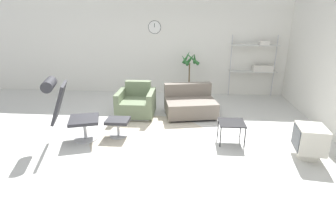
# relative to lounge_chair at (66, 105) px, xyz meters

# --- Properties ---
(ground_plane) EXTENTS (12.00, 12.00, 0.00)m
(ground_plane) POSITION_rel_lounge_chair_xyz_m (1.59, 0.56, -0.72)
(ground_plane) COLOR silver
(wall_back) EXTENTS (12.00, 0.09, 2.80)m
(wall_back) POSITION_rel_lounge_chair_xyz_m (1.59, 3.52, 0.68)
(wall_back) COLOR silver
(wall_back) RESTS_ON ground_plane
(round_rug) EXTENTS (2.35, 2.35, 0.01)m
(round_rug) POSITION_rel_lounge_chair_xyz_m (1.53, 0.27, -0.72)
(round_rug) COLOR #BCB29E
(round_rug) RESTS_ON ground_plane
(lounge_chair) EXTENTS (1.01, 0.79, 1.23)m
(lounge_chair) POSITION_rel_lounge_chair_xyz_m (0.00, 0.00, 0.00)
(lounge_chair) COLOR #BCBCC1
(lounge_chair) RESTS_ON ground_plane
(ottoman) EXTENTS (0.45, 0.38, 0.36)m
(ottoman) POSITION_rel_lounge_chair_xyz_m (0.87, 0.28, -0.46)
(ottoman) COLOR #BCBCC1
(ottoman) RESTS_ON ground_plane
(armchair_red) EXTENTS (0.87, 0.87, 0.78)m
(armchair_red) POSITION_rel_lounge_chair_xyz_m (1.01, 1.48, -0.44)
(armchair_red) COLOR silver
(armchair_red) RESTS_ON ground_plane
(couch_low) EXTENTS (1.32, 1.13, 0.72)m
(couch_low) POSITION_rel_lounge_chair_xyz_m (2.28, 1.60, -0.46)
(couch_low) COLOR black
(couch_low) RESTS_ON ground_plane
(side_table) EXTENTS (0.47, 0.47, 0.40)m
(side_table) POSITION_rel_lounge_chair_xyz_m (3.06, 0.21, -0.36)
(side_table) COLOR black
(side_table) RESTS_ON ground_plane
(crt_television) EXTENTS (0.50, 0.56, 0.57)m
(crt_television) POSITION_rel_lounge_chair_xyz_m (4.26, -0.29, -0.41)
(crt_television) COLOR beige
(crt_television) RESTS_ON ground_plane
(potted_plant) EXTENTS (0.57, 0.54, 1.36)m
(potted_plant) POSITION_rel_lounge_chair_xyz_m (2.25, 3.03, -0.05)
(potted_plant) COLOR silver
(potted_plant) RESTS_ON ground_plane
(shelf_unit) EXTENTS (1.32, 0.28, 1.78)m
(shelf_unit) POSITION_rel_lounge_chair_xyz_m (4.22, 3.27, 0.33)
(shelf_unit) COLOR #BCBCC1
(shelf_unit) RESTS_ON ground_plane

